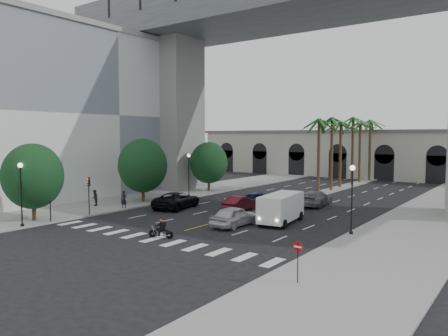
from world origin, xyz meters
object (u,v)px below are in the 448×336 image
(lamp_post_left_near, at_px, (21,189))
(do_not_enter_sign, at_px, (298,254))
(car_c, at_px, (177,200))
(car_d, at_px, (315,198))
(car_e, at_px, (258,198))
(pedestrian_a, at_px, (124,199))
(lamp_post_left_far, at_px, (189,171))
(motorcycle_rider, at_px, (162,230))
(car_a, at_px, (234,216))
(pedestrian_b, at_px, (95,198))
(traffic_signal_near, at_px, (50,194))
(traffic_signal_far, at_px, (89,190))
(car_b, at_px, (240,203))
(cargo_van, at_px, (281,207))
(lamp_post_right, at_px, (352,194))

(lamp_post_left_near, relative_size, do_not_enter_sign, 2.34)
(car_c, relative_size, car_d, 1.06)
(car_e, distance_m, do_not_enter_sign, 25.58)
(car_c, relative_size, pedestrian_a, 3.42)
(lamp_post_left_far, bearing_deg, lamp_post_left_near, -90.00)
(motorcycle_rider, relative_size, car_a, 0.39)
(car_e, bearing_deg, car_c, 62.25)
(car_e, distance_m, pedestrian_b, 17.35)
(traffic_signal_near, distance_m, traffic_signal_far, 4.00)
(traffic_signal_far, distance_m, car_d, 23.27)
(lamp_post_left_far, distance_m, traffic_signal_near, 18.51)
(do_not_enter_sign, bearing_deg, motorcycle_rider, 168.88)
(traffic_signal_far, xyz_separation_m, car_c, (3.67, 8.13, -1.66))
(car_c, xyz_separation_m, do_not_enter_sign, (20.63, -13.91, 0.81))
(traffic_signal_far, distance_m, car_a, 14.30)
(motorcycle_rider, height_order, car_b, car_b)
(lamp_post_left_far, height_order, car_b, lamp_post_left_far)
(cargo_van, bearing_deg, motorcycle_rider, -121.55)
(motorcycle_rider, xyz_separation_m, do_not_enter_sign, (12.68, -3.39, 1.01))
(lamp_post_right, bearing_deg, do_not_enter_sign, -82.58)
(car_b, xyz_separation_m, do_not_enter_sign, (14.50, -16.53, 0.91))
(lamp_post_right, distance_m, car_d, 14.12)
(lamp_post_right, bearing_deg, motorcycle_rider, -141.26)
(traffic_signal_far, xyz_separation_m, car_b, (9.80, 10.75, -1.76))
(lamp_post_left_far, xyz_separation_m, pedestrian_b, (-3.67, -10.96, -2.22))
(car_d, distance_m, pedestrian_a, 20.16)
(car_b, bearing_deg, do_not_enter_sign, 128.59)
(traffic_signal_near, xyz_separation_m, pedestrian_a, (-0.20, 8.39, -1.47))
(motorcycle_rider, distance_m, car_c, 13.19)
(lamp_post_left_far, relative_size, pedestrian_a, 2.99)
(car_d, bearing_deg, car_a, 78.85)
(car_a, bearing_deg, traffic_signal_near, 32.27)
(lamp_post_left_far, height_order, traffic_signal_near, lamp_post_left_far)
(car_a, bearing_deg, do_not_enter_sign, 137.73)
(traffic_signal_far, height_order, pedestrian_a, traffic_signal_far)
(lamp_post_left_far, relative_size, cargo_van, 0.87)
(lamp_post_right, xyz_separation_m, traffic_signal_near, (-22.70, -10.50, -0.71))
(traffic_signal_far, bearing_deg, motorcycle_rider, -11.60)
(lamp_post_right, relative_size, do_not_enter_sign, 2.34)
(motorcycle_rider, relative_size, pedestrian_a, 1.08)
(lamp_post_left_near, xyz_separation_m, cargo_van, (16.20, 14.16, -1.83))
(car_b, bearing_deg, lamp_post_right, 159.11)
(pedestrian_a, relative_size, pedestrian_b, 1.05)
(lamp_post_left_near, relative_size, motorcycle_rider, 2.77)
(car_d, xyz_separation_m, pedestrian_a, (-14.95, -13.52, 0.21))
(traffic_signal_far, relative_size, car_b, 0.81)
(car_c, height_order, car_e, car_c)
(lamp_post_left_near, height_order, cargo_van, lamp_post_left_near)
(lamp_post_left_near, xyz_separation_m, traffic_signal_far, (0.10, 6.50, -0.71))
(car_a, xyz_separation_m, pedestrian_b, (-17.32, -0.75, 0.15))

